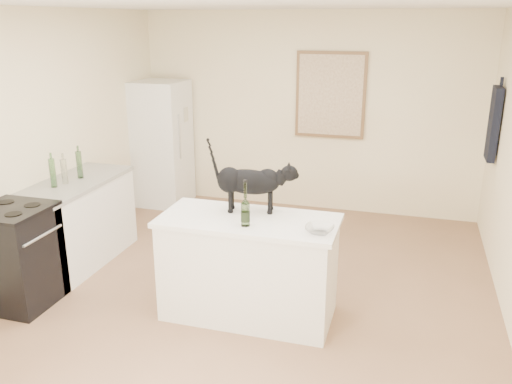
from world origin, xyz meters
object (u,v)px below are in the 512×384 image
Objects in this scene: fridge at (161,144)px; glass_bowl at (320,229)px; wine_bottle at (245,206)px; black_cat at (249,185)px; stove at (17,257)px.

fridge reaches higher than glass_bowl.
black_cat is at bearing 101.87° from wine_bottle.
black_cat reaches higher than wine_bottle.
stove is 2.18m from wine_bottle.
wine_bottle reaches higher than glass_bowl.
fridge is 2.51× the size of black_cat.
stove is 2.98m from fridge.
wine_bottle is (0.07, -0.34, -0.07)m from black_cat.
black_cat is (2.00, 0.57, 0.69)m from stove.
glass_bowl is at bearing 5.45° from stove.
fridge is 7.58× the size of glass_bowl.
glass_bowl is (0.60, 0.02, -0.14)m from wine_bottle.
fridge reaches higher than wine_bottle.
black_cat is at bearing -49.89° from fridge.
wine_bottle is at bearing 6.44° from stove.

